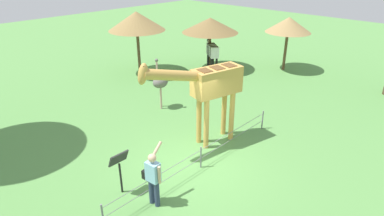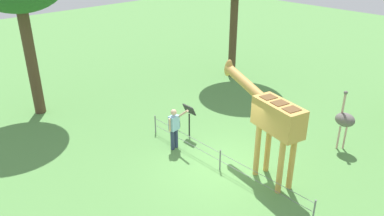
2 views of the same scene
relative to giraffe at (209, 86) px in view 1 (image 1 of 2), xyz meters
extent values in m
plane|color=#568E47|center=(1.28, 0.70, -2.17)|extent=(60.00, 60.00, 0.00)
cylinder|color=gold|center=(0.29, 0.16, -1.25)|extent=(0.18, 0.18, 1.83)
cylinder|color=gold|center=(0.19, -0.27, -1.25)|extent=(0.18, 0.18, 1.83)
cylinder|color=gold|center=(-0.78, 0.41, -1.25)|extent=(0.18, 0.18, 1.83)
cylinder|color=gold|center=(-0.88, -0.02, -1.25)|extent=(0.18, 0.18, 1.83)
cube|color=gold|center=(-0.29, 0.07, 0.11)|extent=(1.81, 1.07, 0.90)
cube|color=brown|center=(0.20, -0.05, 0.57)|extent=(0.45, 0.51, 0.02)
cube|color=brown|center=(-0.29, 0.07, 0.57)|extent=(0.45, 0.51, 0.02)
cube|color=brown|center=(-0.78, 0.18, 0.57)|extent=(0.45, 0.51, 0.02)
cylinder|color=gold|center=(1.28, -0.30, 0.62)|extent=(2.13, 0.79, 0.79)
ellipsoid|color=gold|center=(2.28, -0.53, 0.86)|extent=(0.47, 0.35, 0.69)
cylinder|color=brown|center=(2.28, -0.47, 1.04)|extent=(0.05, 0.05, 0.14)
cylinder|color=brown|center=(2.28, -0.59, 1.04)|extent=(0.05, 0.05, 0.14)
cylinder|color=navy|center=(3.38, 0.94, -1.78)|extent=(0.14, 0.14, 0.78)
cylinder|color=navy|center=(3.35, 1.14, -1.78)|extent=(0.14, 0.14, 0.78)
cube|color=#8CBFE0|center=(3.37, 1.04, -1.12)|extent=(0.28, 0.38, 0.55)
sphere|color=#D8AD8C|center=(3.37, 1.04, -0.70)|extent=(0.22, 0.22, 0.22)
cylinder|color=#D8AD8C|center=(3.08, 0.85, -0.71)|extent=(0.48, 0.13, 0.42)
cylinder|color=#D8AD8C|center=(3.34, 1.26, -1.12)|extent=(0.08, 0.08, 0.50)
cube|color=black|center=(3.44, 0.83, -1.29)|extent=(0.14, 0.21, 0.24)
cylinder|color=black|center=(-6.12, -5.37, -1.70)|extent=(0.12, 0.12, 0.95)
cylinder|color=black|center=(-6.36, -5.19, -1.70)|extent=(0.12, 0.12, 0.95)
cylinder|color=black|center=(-5.65, -4.72, -1.70)|extent=(0.12, 0.12, 0.95)
cylinder|color=black|center=(-5.90, -4.54, -1.70)|extent=(0.12, 0.12, 0.95)
cube|color=silver|center=(-5.71, -4.54, -0.92)|extent=(0.46, 0.40, 0.60)
cube|color=black|center=(-5.81, -4.68, -0.92)|extent=(0.46, 0.40, 0.60)
cube|color=silver|center=(-5.91, -4.82, -0.92)|extent=(0.46, 0.40, 0.60)
cube|color=black|center=(-6.01, -4.96, -0.92)|extent=(0.46, 0.40, 0.60)
cube|color=silver|center=(-6.11, -5.10, -0.92)|extent=(0.46, 0.40, 0.60)
cube|color=black|center=(-6.21, -5.23, -0.92)|extent=(0.46, 0.40, 0.60)
cube|color=silver|center=(-6.31, -5.37, -0.92)|extent=(0.46, 0.40, 0.60)
cylinder|color=silver|center=(-6.45, -5.57, -0.77)|extent=(0.42, 0.48, 0.47)
ellipsoid|color=black|center=(-6.59, -5.77, -0.62)|extent=(0.38, 0.43, 0.22)
cylinder|color=#CC9E93|center=(-0.72, -3.34, -1.72)|extent=(0.07, 0.07, 0.90)
cylinder|color=#CC9E93|center=(-0.88, -3.50, -1.72)|extent=(0.07, 0.07, 0.90)
ellipsoid|color=#66605B|center=(-0.80, -3.42, -0.99)|extent=(0.70, 0.56, 0.49)
cylinder|color=#CC9E93|center=(-0.65, -3.42, -0.44)|extent=(0.08, 0.08, 0.80)
sphere|color=#66605B|center=(-0.65, -3.42, 0.01)|extent=(0.14, 0.14, 0.14)
cylinder|color=brown|center=(-9.17, -2.19, -1.08)|extent=(0.16, 0.16, 2.18)
cone|color=#997A4C|center=(-9.17, -2.19, 0.43)|extent=(2.51, 2.51, 0.83)
cylinder|color=brown|center=(-3.00, -7.73, -0.96)|extent=(0.16, 0.16, 2.43)
cone|color=olive|center=(-3.00, -7.73, 0.75)|extent=(3.04, 3.04, 0.98)
cylinder|color=brown|center=(-6.26, -5.38, -1.09)|extent=(0.16, 0.16, 2.16)
cone|color=brown|center=(-6.26, -5.38, 0.39)|extent=(3.15, 3.15, 0.81)
cylinder|color=black|center=(3.69, 0.00, -1.70)|extent=(0.06, 0.06, 0.95)
cube|color=#2D2D2D|center=(3.69, 0.00, -1.04)|extent=(0.56, 0.21, 0.38)
cylinder|color=slate|center=(-2.22, 0.82, -1.80)|extent=(0.05, 0.05, 0.75)
cylinder|color=slate|center=(1.28, 0.82, -1.80)|extent=(0.05, 0.05, 0.75)
cube|color=slate|center=(1.28, 0.82, -1.53)|extent=(7.00, 0.01, 0.01)
cube|color=slate|center=(1.28, 0.82, -1.83)|extent=(7.00, 0.01, 0.01)
camera|label=1|loc=(7.56, 6.44, 3.89)|focal=30.23mm
camera|label=2|loc=(-5.93, 8.80, 5.11)|focal=35.55mm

